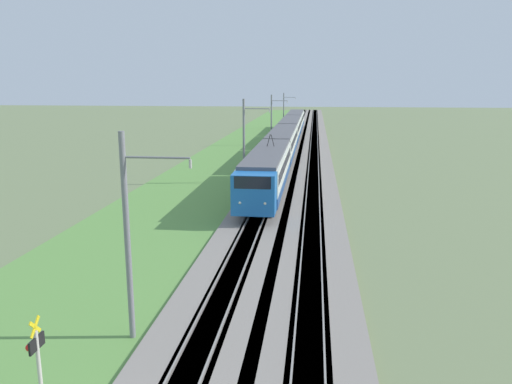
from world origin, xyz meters
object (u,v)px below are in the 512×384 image
object	(u,v)px
passenger_train	(287,135)
catenary_mast_distant	(284,110)
catenary_mast_mid	(245,141)
crossing_signal_near	(38,365)
catenary_mast_near	(129,237)
catenary_mast_far	(272,120)

from	to	relation	value
passenger_train	catenary_mast_distant	bearing A→B (deg)	-175.73
passenger_train	catenary_mast_mid	distance (m)	24.42
crossing_signal_near	passenger_train	bearing A→B (deg)	-93.14
passenger_train	catenary_mast_near	bearing A→B (deg)	-2.82
catenary_mast_near	catenary_mast_distant	size ratio (longest dim) A/B	1.04
passenger_train	catenary_mast_distant	size ratio (longest dim) A/B	10.52
crossing_signal_near	catenary_mast_distant	distance (m)	95.21
catenary_mast_mid	catenary_mast_far	size ratio (longest dim) A/B	1.03
catenary_mast_distant	crossing_signal_near	bearing A→B (deg)	179.64
catenary_mast_near	catenary_mast_distant	xyz separation A→B (m)	(89.87, -0.00, -0.17)
catenary_mast_near	catenary_mast_distant	distance (m)	89.87
catenary_mast_distant	catenary_mast_far	bearing A→B (deg)	180.00
passenger_train	crossing_signal_near	xyz separation A→B (m)	(-59.48, 3.27, -0.22)
catenary_mast_near	catenary_mast_distant	world-z (taller)	catenary_mast_near
catenary_mast_far	catenary_mast_distant	world-z (taller)	catenary_mast_far
catenary_mast_far	catenary_mast_near	bearing A→B (deg)	180.00
catenary_mast_far	passenger_train	bearing A→B (deg)	-155.09
catenary_mast_far	catenary_mast_distant	distance (m)	29.96
crossing_signal_near	catenary_mast_near	world-z (taller)	catenary_mast_near
catenary_mast_mid	catenary_mast_distant	world-z (taller)	catenary_mast_mid
catenary_mast_far	catenary_mast_mid	bearing A→B (deg)	180.00
crossing_signal_near	catenary_mast_far	world-z (taller)	catenary_mast_far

